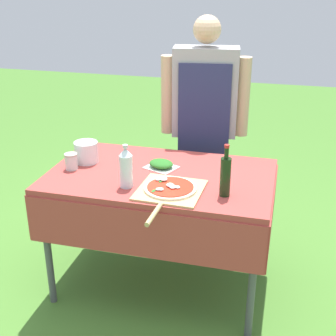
{
  "coord_description": "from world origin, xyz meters",
  "views": [
    {
      "loc": [
        0.68,
        -2.42,
        1.89
      ],
      "look_at": [
        0.05,
        0.0,
        0.82
      ],
      "focal_mm": 50.0,
      "sensor_mm": 36.0,
      "label": 1
    }
  ],
  "objects_px": {
    "prep_table": "(161,187)",
    "water_bottle": "(126,167)",
    "person_cook": "(204,114)",
    "mixing_tub": "(86,152)",
    "pizza_on_peel": "(170,190)",
    "oil_bottle": "(225,176)",
    "sauce_jar": "(71,162)",
    "herb_container": "(161,164)"
  },
  "relations": [
    {
      "from": "person_cook",
      "to": "sauce_jar",
      "type": "height_order",
      "value": "person_cook"
    },
    {
      "from": "oil_bottle",
      "to": "mixing_tub",
      "type": "bearing_deg",
      "value": 164.7
    },
    {
      "from": "herb_container",
      "to": "oil_bottle",
      "type": "bearing_deg",
      "value": -32.48
    },
    {
      "from": "pizza_on_peel",
      "to": "mixing_tub",
      "type": "xyz_separation_m",
      "value": [
        -0.6,
        0.28,
        0.05
      ]
    },
    {
      "from": "mixing_tub",
      "to": "sauce_jar",
      "type": "distance_m",
      "value": 0.14
    },
    {
      "from": "prep_table",
      "to": "pizza_on_peel",
      "type": "distance_m",
      "value": 0.27
    },
    {
      "from": "prep_table",
      "to": "sauce_jar",
      "type": "bearing_deg",
      "value": -172.48
    },
    {
      "from": "oil_bottle",
      "to": "herb_container",
      "type": "bearing_deg",
      "value": 147.52
    },
    {
      "from": "person_cook",
      "to": "oil_bottle",
      "type": "xyz_separation_m",
      "value": [
        0.28,
        -0.87,
        -0.06
      ]
    },
    {
      "from": "person_cook",
      "to": "pizza_on_peel",
      "type": "bearing_deg",
      "value": 81.0
    },
    {
      "from": "water_bottle",
      "to": "herb_container",
      "type": "xyz_separation_m",
      "value": [
        0.11,
        0.3,
        -0.09
      ]
    },
    {
      "from": "person_cook",
      "to": "mixing_tub",
      "type": "height_order",
      "value": "person_cook"
    },
    {
      "from": "herb_container",
      "to": "person_cook",
      "type": "bearing_deg",
      "value": 76.36
    },
    {
      "from": "pizza_on_peel",
      "to": "herb_container",
      "type": "bearing_deg",
      "value": 115.27
    },
    {
      "from": "pizza_on_peel",
      "to": "water_bottle",
      "type": "relative_size",
      "value": 2.31
    },
    {
      "from": "mixing_tub",
      "to": "water_bottle",
      "type": "bearing_deg",
      "value": -37.6
    },
    {
      "from": "sauce_jar",
      "to": "herb_container",
      "type": "bearing_deg",
      "value": 16.38
    },
    {
      "from": "person_cook",
      "to": "oil_bottle",
      "type": "distance_m",
      "value": 0.92
    },
    {
      "from": "person_cook",
      "to": "herb_container",
      "type": "relative_size",
      "value": 7.4
    },
    {
      "from": "pizza_on_peel",
      "to": "herb_container",
      "type": "xyz_separation_m",
      "value": [
        -0.13,
        0.31,
        0.01
      ]
    },
    {
      "from": "water_bottle",
      "to": "mixing_tub",
      "type": "height_order",
      "value": "water_bottle"
    },
    {
      "from": "water_bottle",
      "to": "pizza_on_peel",
      "type": "bearing_deg",
      "value": -1.53
    },
    {
      "from": "prep_table",
      "to": "pizza_on_peel",
      "type": "xyz_separation_m",
      "value": [
        0.11,
        -0.23,
        0.1
      ]
    },
    {
      "from": "oil_bottle",
      "to": "water_bottle",
      "type": "distance_m",
      "value": 0.54
    },
    {
      "from": "pizza_on_peel",
      "to": "oil_bottle",
      "type": "height_order",
      "value": "oil_bottle"
    },
    {
      "from": "prep_table",
      "to": "oil_bottle",
      "type": "distance_m",
      "value": 0.49
    },
    {
      "from": "person_cook",
      "to": "mixing_tub",
      "type": "xyz_separation_m",
      "value": [
        -0.62,
        -0.63,
        -0.11
      ]
    },
    {
      "from": "pizza_on_peel",
      "to": "sauce_jar",
      "type": "bearing_deg",
      "value": 168.57
    },
    {
      "from": "sauce_jar",
      "to": "person_cook",
      "type": "bearing_deg",
      "value": 48.82
    },
    {
      "from": "oil_bottle",
      "to": "sauce_jar",
      "type": "relative_size",
      "value": 2.91
    },
    {
      "from": "prep_table",
      "to": "person_cook",
      "type": "relative_size",
      "value": 0.82
    },
    {
      "from": "water_bottle",
      "to": "sauce_jar",
      "type": "bearing_deg",
      "value": 159.67
    },
    {
      "from": "prep_table",
      "to": "pizza_on_peel",
      "type": "relative_size",
      "value": 2.34
    },
    {
      "from": "person_cook",
      "to": "pizza_on_peel",
      "type": "xyz_separation_m",
      "value": [
        -0.02,
        -0.91,
        -0.16
      ]
    },
    {
      "from": "person_cook",
      "to": "mixing_tub",
      "type": "bearing_deg",
      "value": 37.42
    },
    {
      "from": "person_cook",
      "to": "herb_container",
      "type": "xyz_separation_m",
      "value": [
        -0.15,
        -0.61,
        -0.15
      ]
    },
    {
      "from": "prep_table",
      "to": "water_bottle",
      "type": "height_order",
      "value": "water_bottle"
    },
    {
      "from": "person_cook",
      "to": "pizza_on_peel",
      "type": "distance_m",
      "value": 0.93
    },
    {
      "from": "oil_bottle",
      "to": "water_bottle",
      "type": "bearing_deg",
      "value": -176.76
    },
    {
      "from": "prep_table",
      "to": "water_bottle",
      "type": "relative_size",
      "value": 5.4
    },
    {
      "from": "water_bottle",
      "to": "herb_container",
      "type": "distance_m",
      "value": 0.33
    },
    {
      "from": "person_cook",
      "to": "water_bottle",
      "type": "bearing_deg",
      "value": 65.84
    }
  ]
}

